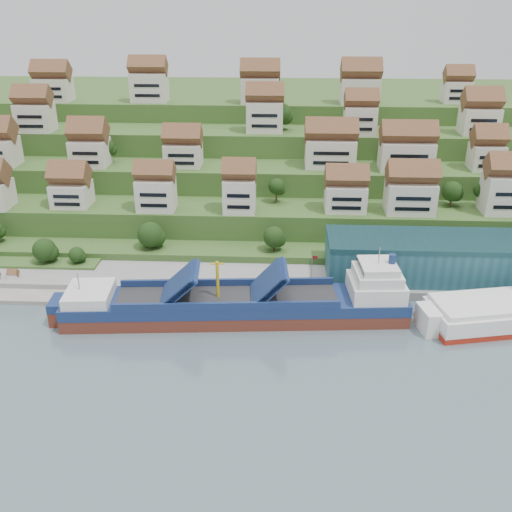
{
  "coord_description": "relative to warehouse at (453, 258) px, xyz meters",
  "views": [
    {
      "loc": [
        10.87,
        -108.8,
        65.05
      ],
      "look_at": [
        4.88,
        14.0,
        8.0
      ],
      "focal_mm": 40.0,
      "sensor_mm": 36.0,
      "label": 1
    }
  ],
  "objects": [
    {
      "name": "flagpole",
      "position": [
        -33.89,
        -7.0,
        -0.32
      ],
      "size": [
        1.28,
        0.16,
        8.0
      ],
      "color": "gray",
      "rests_on": "quay"
    },
    {
      "name": "ground",
      "position": [
        -52.0,
        -17.0,
        -7.2
      ],
      "size": [
        300.0,
        300.0,
        0.0
      ],
      "primitive_type": "plane",
      "color": "slate",
      "rests_on": "ground"
    },
    {
      "name": "hillside",
      "position": [
        -52.0,
        86.55,
        3.46
      ],
      "size": [
        260.0,
        128.0,
        31.0
      ],
      "color": "#2D4C1E",
      "rests_on": "ground"
    },
    {
      "name": "hillside_trees",
      "position": [
        -58.63,
        26.62,
        8.88
      ],
      "size": [
        139.91,
        62.33,
        30.47
      ],
      "color": "#1E3B13",
      "rests_on": "ground"
    },
    {
      "name": "second_ship",
      "position": [
        7.93,
        -17.71,
        -4.31
      ],
      "size": [
        34.83,
        18.65,
        9.58
      ],
      "rotation": [
        0.0,
        0.0,
        0.2
      ],
      "color": "#9C1F11",
      "rests_on": "ground"
    },
    {
      "name": "pebble_beach",
      "position": [
        -110.0,
        -5.0,
        -6.7
      ],
      "size": [
        45.0,
        20.0,
        1.0
      ],
      "primitive_type": "cube",
      "color": "gray",
      "rests_on": "ground"
    },
    {
      "name": "hillside_village",
      "position": [
        -48.78,
        43.09,
        17.08
      ],
      "size": [
        157.12,
        63.15,
        29.5
      ],
      "color": "silver",
      "rests_on": "ground"
    },
    {
      "name": "cargo_ship",
      "position": [
        -48.69,
        -18.18,
        -4.05
      ],
      "size": [
        74.59,
        17.09,
        16.34
      ],
      "rotation": [
        0.0,
        0.0,
        0.08
      ],
      "color": "maroon",
      "rests_on": "ground"
    },
    {
      "name": "quay",
      "position": [
        -32.0,
        -2.0,
        -6.1
      ],
      "size": [
        180.0,
        14.0,
        2.2
      ],
      "primitive_type": "cube",
      "color": "gray",
      "rests_on": "ground"
    },
    {
      "name": "warehouse",
      "position": [
        0.0,
        0.0,
        0.0
      ],
      "size": [
        60.0,
        15.0,
        10.0
      ],
      "primitive_type": "cube",
      "color": "#255864",
      "rests_on": "quay"
    }
  ]
}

